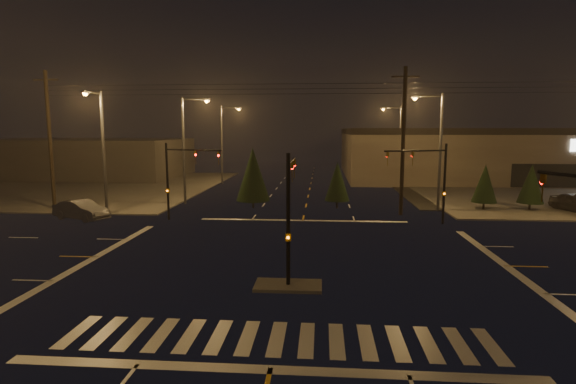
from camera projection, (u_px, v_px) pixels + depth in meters
name	position (u px, v px, depth m)	size (l,w,h in m)	color
ground	(294.00, 261.00, 24.02)	(140.00, 140.00, 0.00)	black
sidewalk_ne	(572.00, 191.00, 51.38)	(36.00, 36.00, 0.12)	#43403C
sidewalk_nw	(69.00, 186.00, 55.90)	(36.00, 36.00, 0.12)	#43403C
median_island	(288.00, 286.00, 20.06)	(3.00, 1.60, 0.15)	#43403C
crosswalk	(277.00, 338.00, 15.13)	(15.00, 2.60, 0.01)	beige
stop_bar_near	(270.00, 370.00, 13.15)	(16.00, 0.50, 0.01)	beige
stop_bar_far	(303.00, 220.00, 34.88)	(16.00, 0.50, 0.01)	beige
retail_building	(550.00, 151.00, 66.27)	(60.20, 28.30, 7.20)	brown
commercial_block	(80.00, 158.00, 67.76)	(30.00, 18.00, 5.60)	#3D3936
signal_mast_median	(290.00, 201.00, 20.47)	(0.25, 4.59, 6.00)	black
signal_mast_ne	(432.00, 174.00, 32.79)	(4.84, 1.86, 6.00)	black
signal_mast_nw	(178.00, 172.00, 34.23)	(4.84, 1.86, 6.00)	black
streetlight_1	(187.00, 143.00, 41.85)	(2.77, 0.32, 10.00)	#38383A
streetlight_2	(224.00, 139.00, 57.65)	(2.77, 0.32, 10.00)	#38383A
streetlight_3	(437.00, 144.00, 38.18)	(2.77, 0.32, 10.00)	#38383A
streetlight_4	(398.00, 139.00, 57.94)	(2.77, 0.32, 10.00)	#38383A
streetlight_5	(101.00, 145.00, 35.48)	(0.32, 2.77, 10.00)	#38383A
utility_pole_0	(50.00, 140.00, 38.67)	(2.20, 0.32, 12.00)	black
utility_pole_1	(403.00, 141.00, 36.40)	(2.20, 0.32, 12.00)	black
conifer_0	(485.00, 183.00, 39.15)	(2.13, 2.13, 4.02)	black
conifer_1	(531.00, 184.00, 38.72)	(2.16, 2.16, 4.08)	black
conifer_3	(253.00, 174.00, 40.03)	(3.02, 3.02, 5.42)	black
conifer_4	(337.00, 181.00, 40.08)	(2.23, 2.23, 4.18)	black
car_parked	(576.00, 203.00, 38.22)	(1.91, 4.75, 1.62)	black
car_crossing	(81.00, 210.00, 35.07)	(1.66, 4.76, 1.57)	#4F5056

